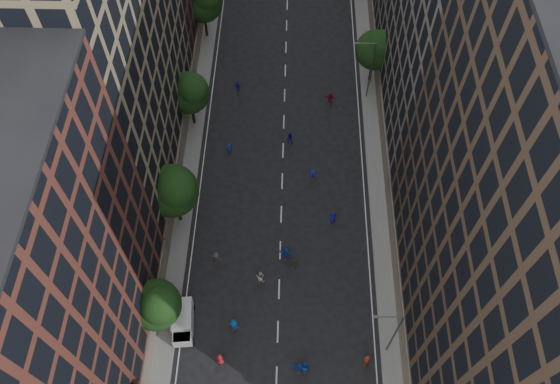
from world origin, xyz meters
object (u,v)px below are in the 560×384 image
(streetlamp_far, at_px, (370,68))
(skater_2, at_px, (304,367))
(streetlamp_near, at_px, (393,332))
(cargo_van, at_px, (183,321))

(streetlamp_far, height_order, skater_2, streetlamp_far)
(streetlamp_near, xyz_separation_m, cargo_van, (-19.68, 1.89, -3.95))
(streetlamp_near, bearing_deg, skater_2, -164.81)
(streetlamp_far, height_order, cargo_van, streetlamp_far)
(cargo_van, bearing_deg, skater_2, -23.55)
(streetlamp_far, bearing_deg, cargo_van, -122.31)
(streetlamp_far, xyz_separation_m, cargo_van, (-19.68, -31.11, -3.95))
(streetlamp_near, bearing_deg, cargo_van, 174.51)
(skater_2, bearing_deg, streetlamp_near, -174.59)
(streetlamp_near, height_order, skater_2, streetlamp_near)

